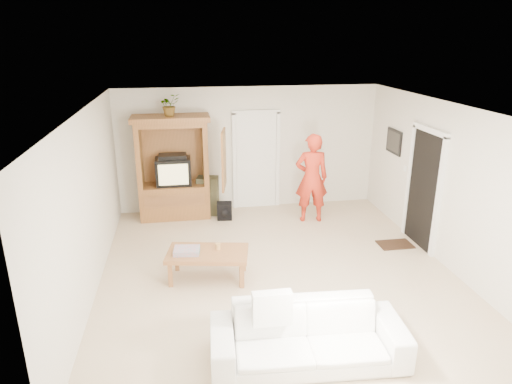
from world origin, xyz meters
TOP-DOWN VIEW (x-y plane):
  - floor at (0.00, 0.00)m, footprint 6.00×6.00m
  - ceiling at (0.00, 0.00)m, footprint 6.00×6.00m
  - wall_back at (0.00, 3.00)m, footprint 5.50×0.00m
  - wall_front at (0.00, -3.00)m, footprint 5.50×0.00m
  - wall_left at (-2.75, 0.00)m, footprint 0.00×6.00m
  - wall_right at (2.75, 0.00)m, footprint 0.00×6.00m
  - armoire at (-1.58, 2.66)m, footprint 1.82×1.14m
  - door_back at (0.15, 2.97)m, footprint 0.85×0.05m
  - doorway_right at (2.73, 0.60)m, footprint 0.05×0.90m
  - framed_picture at (2.73, 1.90)m, footprint 0.03×0.60m
  - doormat at (2.30, 0.60)m, footprint 0.60×0.40m
  - plant at (-1.60, 2.63)m, footprint 0.50×0.48m
  - man at (1.10, 1.99)m, footprint 0.70×0.49m
  - sofa at (-0.09, -2.12)m, footprint 2.26×1.00m
  - coffee_table at (-1.10, -0.05)m, footprint 1.33×0.88m
  - towel at (-1.41, -0.05)m, footprint 0.41×0.32m
  - candle at (-0.93, 0.00)m, footprint 0.08×0.08m
  - backpack_black at (-0.62, 2.28)m, footprint 0.32×0.21m
  - backpack_olive at (-0.92, 2.69)m, footprint 0.48×0.40m

SIDE VIEW (x-z plane):
  - floor at x=0.00m, z-range 0.00..0.00m
  - doormat at x=2.30m, z-range 0.00..0.02m
  - backpack_black at x=-0.62m, z-range 0.00..0.37m
  - sofa at x=-0.09m, z-range 0.00..0.65m
  - coffee_table at x=-1.10m, z-range 0.17..0.62m
  - backpack_olive at x=-0.92m, z-range 0.00..0.81m
  - towel at x=-1.41m, z-range 0.46..0.54m
  - candle at x=-0.93m, z-range 0.46..0.56m
  - man at x=1.10m, z-range 0.00..1.80m
  - armoire at x=-1.58m, z-range -0.14..1.96m
  - door_back at x=0.15m, z-range 0.00..2.04m
  - doorway_right at x=2.73m, z-range 0.00..2.04m
  - wall_back at x=0.00m, z-range -1.45..4.05m
  - wall_front at x=0.00m, z-range -1.45..4.05m
  - wall_left at x=-2.75m, z-range -1.70..4.30m
  - wall_right at x=2.75m, z-range -1.70..4.30m
  - framed_picture at x=2.73m, z-range 1.36..1.84m
  - plant at x=-1.60m, z-range 2.10..2.52m
  - ceiling at x=0.00m, z-range 2.60..2.60m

